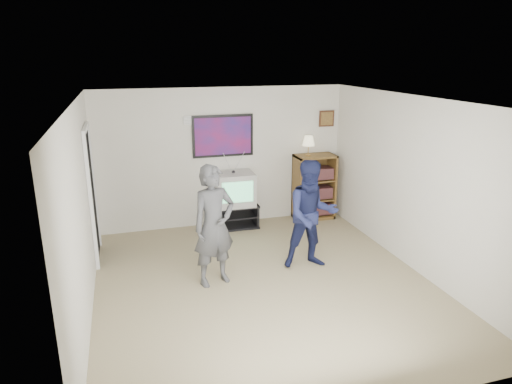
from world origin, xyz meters
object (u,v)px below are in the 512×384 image
media_stand (234,216)px  person_short (312,215)px  bookshelf (314,187)px  person_tall (214,226)px  crt_television (234,189)px

media_stand → person_short: size_ratio=0.54×
bookshelf → person_tall: size_ratio=0.74×
crt_television → person_tall: bearing=-109.9°
crt_television → person_short: person_short is taller
media_stand → person_tall: size_ratio=0.52×
person_short → media_stand: bearing=117.6°
crt_television → bookshelf: size_ratio=0.57×
media_stand → person_tall: (-0.75, -1.98, 0.62)m
person_tall → person_short: 1.47m
media_stand → person_short: bearing=-68.5°
media_stand → person_tall: 2.21m
crt_television → person_short: (0.70, -1.88, 0.08)m
media_stand → crt_television: (0.01, 0.00, 0.51)m
person_short → person_tall: bearing=-169.1°
media_stand → person_tall: person_tall is taller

